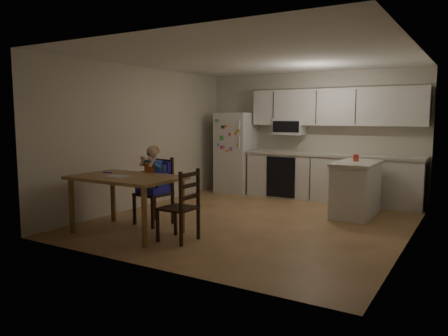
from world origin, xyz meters
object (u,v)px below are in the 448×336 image
refrigerator (236,153)px  red_cup (356,158)px  dining_table (126,184)px  chair_booster (156,177)px  kitchen_island (356,189)px  chair_side (184,201)px

refrigerator → red_cup: bearing=-17.5°
refrigerator → dining_table: refrigerator is taller
chair_booster → refrigerator: bearing=104.3°
kitchen_island → chair_side: 3.10m
dining_table → chair_booster: (0.01, 0.62, 0.02)m
dining_table → chair_side: size_ratio=1.58×
refrigerator → kitchen_island: size_ratio=1.41×
dining_table → chair_booster: bearing=89.4°
kitchen_island → dining_table: (-2.48, -2.74, 0.25)m
refrigerator → chair_booster: bearing=-83.7°
refrigerator → chair_booster: 3.11m
red_cup → chair_side: size_ratio=0.12×
refrigerator → red_cup: size_ratio=15.27×
kitchen_island → chair_side: bearing=-119.7°
kitchen_island → red_cup: red_cup is taller
red_cup → dining_table: red_cup is taller
kitchen_island → dining_table: bearing=-132.2°
dining_table → chair_side: (0.94, 0.05, -0.16)m
refrigerator → dining_table: (0.34, -3.71, -0.15)m
kitchen_island → dining_table: kitchen_island is taller
refrigerator → dining_table: 3.73m
dining_table → chair_booster: size_ratio=1.26×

